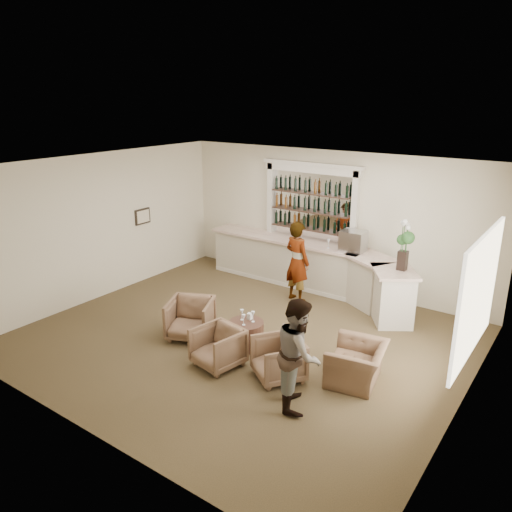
{
  "coord_description": "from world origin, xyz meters",
  "views": [
    {
      "loc": [
        5.23,
        -6.95,
        4.52
      ],
      "look_at": [
        -0.33,
        0.9,
        1.39
      ],
      "focal_mm": 35.0,
      "sensor_mm": 36.0,
      "label": 1
    }
  ],
  "objects_px": {
    "armchair_far": "(357,364)",
    "flower_vase": "(404,242)",
    "guest": "(299,353)",
    "espresso_machine": "(353,241)",
    "bar_counter": "(312,267)",
    "armchair_left": "(190,319)",
    "armchair_right": "(278,359)",
    "armchair_center": "(218,347)",
    "sommelier": "(297,262)",
    "cocktail_table": "(246,334)"
  },
  "relations": [
    {
      "from": "armchair_right",
      "to": "armchair_far",
      "type": "distance_m",
      "value": 1.28
    },
    {
      "from": "armchair_right",
      "to": "armchair_center",
      "type": "bearing_deg",
      "value": -130.72
    },
    {
      "from": "sommelier",
      "to": "flower_vase",
      "type": "height_order",
      "value": "flower_vase"
    },
    {
      "from": "bar_counter",
      "to": "armchair_left",
      "type": "height_order",
      "value": "bar_counter"
    },
    {
      "from": "bar_counter",
      "to": "flower_vase",
      "type": "distance_m",
      "value": 2.63
    },
    {
      "from": "armchair_left",
      "to": "sommelier",
      "type": "bearing_deg",
      "value": 49.91
    },
    {
      "from": "armchair_left",
      "to": "armchair_right",
      "type": "relative_size",
      "value": 1.09
    },
    {
      "from": "cocktail_table",
      "to": "sommelier",
      "type": "height_order",
      "value": "sommelier"
    },
    {
      "from": "armchair_center",
      "to": "sommelier",
      "type": "bearing_deg",
      "value": 107.67
    },
    {
      "from": "cocktail_table",
      "to": "sommelier",
      "type": "relative_size",
      "value": 0.36
    },
    {
      "from": "armchair_far",
      "to": "flower_vase",
      "type": "xyz_separation_m",
      "value": [
        -0.26,
        2.61,
        1.41
      ]
    },
    {
      "from": "armchair_center",
      "to": "flower_vase",
      "type": "distance_m",
      "value": 4.25
    },
    {
      "from": "armchair_far",
      "to": "flower_vase",
      "type": "relative_size",
      "value": 0.95
    },
    {
      "from": "sommelier",
      "to": "guest",
      "type": "xyz_separation_m",
      "value": [
        2.1,
        -3.47,
        -0.07
      ]
    },
    {
      "from": "sommelier",
      "to": "espresso_machine",
      "type": "xyz_separation_m",
      "value": [
        0.95,
        0.84,
        0.45
      ]
    },
    {
      "from": "guest",
      "to": "armchair_left",
      "type": "xyz_separation_m",
      "value": [
        -2.84,
        0.71,
        -0.48
      ]
    },
    {
      "from": "bar_counter",
      "to": "guest",
      "type": "xyz_separation_m",
      "value": [
        2.11,
        -4.22,
        0.29
      ]
    },
    {
      "from": "cocktail_table",
      "to": "armchair_center",
      "type": "distance_m",
      "value": 0.84
    },
    {
      "from": "guest",
      "to": "sommelier",
      "type": "bearing_deg",
      "value": 1.86
    },
    {
      "from": "armchair_center",
      "to": "armchair_far",
      "type": "relative_size",
      "value": 0.78
    },
    {
      "from": "cocktail_table",
      "to": "espresso_machine",
      "type": "height_order",
      "value": "espresso_machine"
    },
    {
      "from": "guest",
      "to": "armchair_right",
      "type": "xyz_separation_m",
      "value": [
        -0.64,
        0.44,
        -0.51
      ]
    },
    {
      "from": "armchair_center",
      "to": "flower_vase",
      "type": "relative_size",
      "value": 0.74
    },
    {
      "from": "cocktail_table",
      "to": "armchair_far",
      "type": "distance_m",
      "value": 2.19
    },
    {
      "from": "guest",
      "to": "flower_vase",
      "type": "bearing_deg",
      "value": -32.41
    },
    {
      "from": "guest",
      "to": "armchair_right",
      "type": "bearing_deg",
      "value": 26.07
    },
    {
      "from": "cocktail_table",
      "to": "armchair_right",
      "type": "relative_size",
      "value": 0.85
    },
    {
      "from": "sommelier",
      "to": "espresso_machine",
      "type": "height_order",
      "value": "sommelier"
    },
    {
      "from": "bar_counter",
      "to": "flower_vase",
      "type": "height_order",
      "value": "flower_vase"
    },
    {
      "from": "guest",
      "to": "armchair_center",
      "type": "relative_size",
      "value": 2.23
    },
    {
      "from": "armchair_left",
      "to": "flower_vase",
      "type": "xyz_separation_m",
      "value": [
        3.04,
        3.01,
        1.34
      ]
    },
    {
      "from": "bar_counter",
      "to": "cocktail_table",
      "type": "xyz_separation_m",
      "value": [
        0.39,
        -3.2,
        -0.32
      ]
    },
    {
      "from": "armchair_center",
      "to": "armchair_far",
      "type": "xyz_separation_m",
      "value": [
        2.17,
        0.92,
        -0.03
      ]
    },
    {
      "from": "armchair_right",
      "to": "armchair_far",
      "type": "bearing_deg",
      "value": 66.74
    },
    {
      "from": "armchair_left",
      "to": "armchair_far",
      "type": "height_order",
      "value": "armchair_left"
    },
    {
      "from": "bar_counter",
      "to": "guest",
      "type": "bearing_deg",
      "value": -63.38
    },
    {
      "from": "guest",
      "to": "flower_vase",
      "type": "distance_m",
      "value": 3.82
    },
    {
      "from": "armchair_left",
      "to": "armchair_center",
      "type": "bearing_deg",
      "value": -50.32
    },
    {
      "from": "bar_counter",
      "to": "flower_vase",
      "type": "xyz_separation_m",
      "value": [
        2.31,
        -0.5,
        1.16
      ]
    },
    {
      "from": "armchair_left",
      "to": "flower_vase",
      "type": "distance_m",
      "value": 4.48
    },
    {
      "from": "espresso_machine",
      "to": "sommelier",
      "type": "bearing_deg",
      "value": -140.21
    },
    {
      "from": "armchair_center",
      "to": "armchair_right",
      "type": "relative_size",
      "value": 0.99
    },
    {
      "from": "armchair_left",
      "to": "armchair_center",
      "type": "height_order",
      "value": "armchair_left"
    },
    {
      "from": "guest",
      "to": "bar_counter",
      "type": "bearing_deg",
      "value": -2.72
    },
    {
      "from": "guest",
      "to": "armchair_far",
      "type": "distance_m",
      "value": 1.31
    },
    {
      "from": "espresso_machine",
      "to": "cocktail_table",
      "type": "bearing_deg",
      "value": -101.35
    },
    {
      "from": "guest",
      "to": "espresso_machine",
      "type": "height_order",
      "value": "guest"
    },
    {
      "from": "armchair_left",
      "to": "bar_counter",
      "type": "bearing_deg",
      "value": 53.21
    },
    {
      "from": "espresso_machine",
      "to": "bar_counter",
      "type": "bearing_deg",
      "value": -176.33
    },
    {
      "from": "armchair_far",
      "to": "espresso_machine",
      "type": "relative_size",
      "value": 1.86
    }
  ]
}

